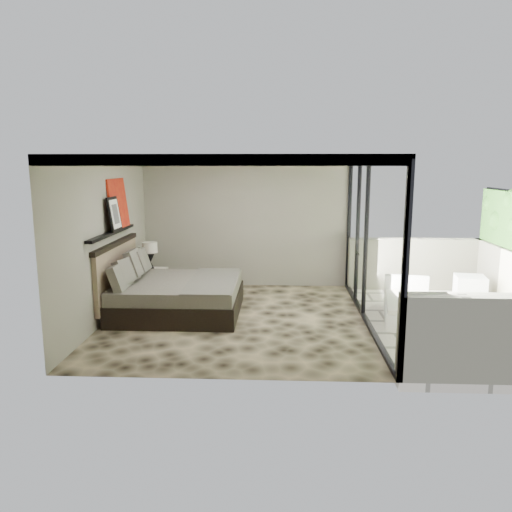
{
  "coord_description": "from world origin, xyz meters",
  "views": [
    {
      "loc": [
        0.74,
        -8.39,
        2.69
      ],
      "look_at": [
        0.32,
        0.4,
        1.05
      ],
      "focal_mm": 35.0,
      "sensor_mm": 36.0,
      "label": 1
    }
  ],
  "objects_px": {
    "bed": "(173,293)",
    "ottoman": "(470,290)",
    "table_lamp": "(150,252)",
    "nightstand": "(153,281)",
    "lounger": "(408,308)"
  },
  "relations": [
    {
      "from": "nightstand",
      "to": "ottoman",
      "type": "relative_size",
      "value": 1.01
    },
    {
      "from": "nightstand",
      "to": "table_lamp",
      "type": "relative_size",
      "value": 0.96
    },
    {
      "from": "bed",
      "to": "lounger",
      "type": "distance_m",
      "value": 4.21
    },
    {
      "from": "table_lamp",
      "to": "lounger",
      "type": "relative_size",
      "value": 0.34
    },
    {
      "from": "lounger",
      "to": "bed",
      "type": "bearing_deg",
      "value": -171.67
    },
    {
      "from": "bed",
      "to": "lounger",
      "type": "xyz_separation_m",
      "value": [
        4.2,
        -0.15,
        -0.17
      ]
    },
    {
      "from": "nightstand",
      "to": "lounger",
      "type": "xyz_separation_m",
      "value": [
        4.91,
        -1.49,
        -0.08
      ]
    },
    {
      "from": "table_lamp",
      "to": "ottoman",
      "type": "xyz_separation_m",
      "value": [
        6.38,
        -0.42,
        -0.62
      ]
    },
    {
      "from": "bed",
      "to": "table_lamp",
      "type": "height_order",
      "value": "bed"
    },
    {
      "from": "bed",
      "to": "table_lamp",
      "type": "distance_m",
      "value": 1.6
    },
    {
      "from": "nightstand",
      "to": "table_lamp",
      "type": "bearing_deg",
      "value": -130.23
    },
    {
      "from": "table_lamp",
      "to": "ottoman",
      "type": "bearing_deg",
      "value": -3.78
    },
    {
      "from": "nightstand",
      "to": "ottoman",
      "type": "distance_m",
      "value": 6.37
    },
    {
      "from": "bed",
      "to": "table_lamp",
      "type": "bearing_deg",
      "value": 119.49
    },
    {
      "from": "bed",
      "to": "ottoman",
      "type": "distance_m",
      "value": 5.71
    }
  ]
}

